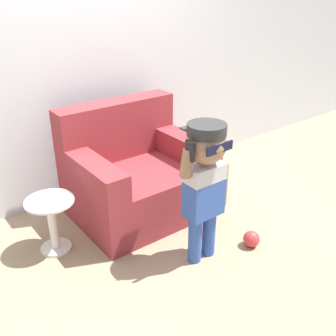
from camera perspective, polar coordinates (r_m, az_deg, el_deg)
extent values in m
plane|color=#998466|center=(3.35, -4.48, -7.87)|extent=(10.00, 10.00, 0.00)
cube|color=silver|center=(3.52, -12.40, 16.13)|extent=(10.00, 0.05, 2.60)
cube|color=maroon|center=(3.39, -4.15, -3.31)|extent=(1.08, 0.88, 0.43)
cube|color=maroon|center=(3.45, -7.46, 5.59)|extent=(1.08, 0.21, 0.50)
cube|color=maroon|center=(2.97, -10.30, -1.19)|extent=(0.20, 0.66, 0.21)
cube|color=maroon|center=(3.41, 2.85, 2.86)|extent=(0.20, 0.66, 0.21)
cylinder|color=#3356AD|center=(2.84, 3.92, -10.27)|extent=(0.10, 0.10, 0.37)
cylinder|color=#3356AD|center=(2.92, 5.95, -9.30)|extent=(0.10, 0.10, 0.37)
cube|color=#3356AD|center=(2.71, 5.20, -4.30)|extent=(0.27, 0.15, 0.27)
cube|color=silver|center=(2.62, 5.37, -0.65)|extent=(0.27, 0.15, 0.12)
sphere|color=#997051|center=(2.54, 5.55, 3.45)|extent=(0.27, 0.27, 0.27)
cylinder|color=#2D2D2D|center=(2.50, 5.65, 5.60)|extent=(0.26, 0.26, 0.07)
cube|color=#2D2D2D|center=(2.59, 3.81, 5.78)|extent=(0.15, 0.12, 0.01)
cube|color=#0F1433|center=(2.45, 7.52, 2.86)|extent=(0.22, 0.01, 0.06)
cylinder|color=#997051|center=(2.79, 7.88, -2.34)|extent=(0.08, 0.08, 0.33)
cylinder|color=#997051|center=(2.48, 2.77, 0.67)|extent=(0.11, 0.08, 0.20)
cube|color=black|center=(2.43, 3.19, 2.49)|extent=(0.02, 0.07, 0.13)
cylinder|color=white|center=(3.16, -15.90, -11.02)|extent=(0.23, 0.23, 0.02)
cylinder|color=white|center=(3.06, -16.34, -8.09)|extent=(0.06, 0.06, 0.41)
cylinder|color=white|center=(2.95, -16.84, -4.63)|extent=(0.35, 0.35, 0.02)
sphere|color=#D13838|center=(3.11, 12.00, -10.03)|extent=(0.13, 0.13, 0.13)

